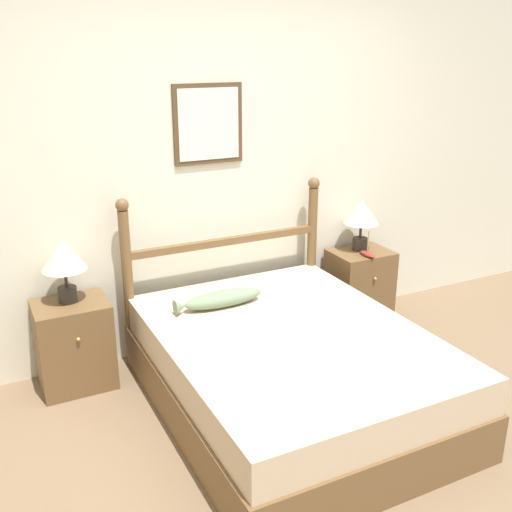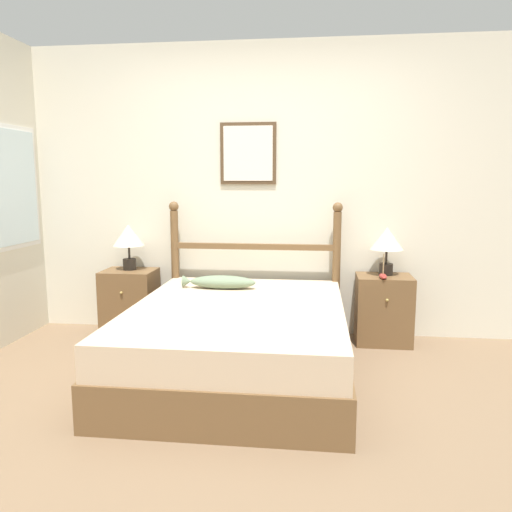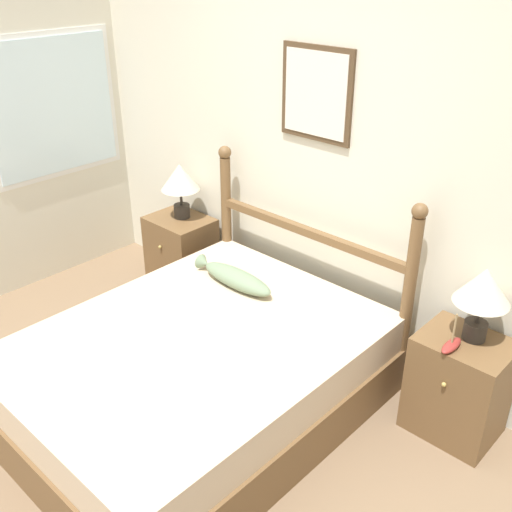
{
  "view_description": "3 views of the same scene",
  "coord_description": "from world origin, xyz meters",
  "px_view_note": "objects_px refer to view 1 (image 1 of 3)",
  "views": [
    {
      "loc": [
        -1.68,
        -2.09,
        2.1
      ],
      "look_at": [
        -0.08,
        1.11,
        0.83
      ],
      "focal_mm": 42.0,
      "sensor_mm": 36.0,
      "label": 1
    },
    {
      "loc": [
        0.45,
        -2.71,
        1.37
      ],
      "look_at": [
        -0.01,
        1.11,
        0.78
      ],
      "focal_mm": 35.0,
      "sensor_mm": 36.0,
      "label": 2
    },
    {
      "loc": [
        1.95,
        -1.04,
        2.35
      ],
      "look_at": [
        -0.04,
        1.07,
        0.84
      ],
      "focal_mm": 42.0,
      "sensor_mm": 36.0,
      "label": 3
    }
  ],
  "objects_px": {
    "table_lamp_right": "(362,214)",
    "fish_pillow": "(221,299)",
    "nightstand_left": "(74,345)",
    "model_boat": "(367,254)",
    "bed": "(290,370)",
    "nightstand_right": "(359,286)",
    "table_lamp_left": "(63,259)"
  },
  "relations": [
    {
      "from": "table_lamp_right",
      "to": "fish_pillow",
      "type": "height_order",
      "value": "table_lamp_right"
    },
    {
      "from": "nightstand_left",
      "to": "model_boat",
      "type": "distance_m",
      "value": 2.22
    },
    {
      "from": "bed",
      "to": "table_lamp_right",
      "type": "xyz_separation_m",
      "value": [
        1.12,
        0.88,
        0.62
      ]
    },
    {
      "from": "bed",
      "to": "table_lamp_right",
      "type": "relative_size",
      "value": 4.82
    },
    {
      "from": "nightstand_left",
      "to": "bed",
      "type": "bearing_deg",
      "value": -37.11
    },
    {
      "from": "fish_pillow",
      "to": "model_boat",
      "type": "bearing_deg",
      "value": 8.71
    },
    {
      "from": "nightstand_left",
      "to": "model_boat",
      "type": "bearing_deg",
      "value": -3.05
    },
    {
      "from": "nightstand_right",
      "to": "table_lamp_left",
      "type": "distance_m",
      "value": 2.3
    },
    {
      "from": "bed",
      "to": "nightstand_left",
      "type": "bearing_deg",
      "value": 142.89
    },
    {
      "from": "nightstand_left",
      "to": "model_boat",
      "type": "xyz_separation_m",
      "value": [
        2.19,
        -0.12,
        0.31
      ]
    },
    {
      "from": "bed",
      "to": "model_boat",
      "type": "height_order",
      "value": "model_boat"
    },
    {
      "from": "bed",
      "to": "model_boat",
      "type": "bearing_deg",
      "value": 33.8
    },
    {
      "from": "nightstand_left",
      "to": "table_lamp_left",
      "type": "xyz_separation_m",
      "value": [
        -0.0,
        0.03,
        0.58
      ]
    },
    {
      "from": "bed",
      "to": "nightstand_right",
      "type": "height_order",
      "value": "nightstand_right"
    },
    {
      "from": "nightstand_left",
      "to": "fish_pillow",
      "type": "relative_size",
      "value": 0.97
    },
    {
      "from": "model_boat",
      "to": "table_lamp_right",
      "type": "bearing_deg",
      "value": 75.07
    },
    {
      "from": "nightstand_left",
      "to": "nightstand_right",
      "type": "distance_m",
      "value": 2.22
    },
    {
      "from": "table_lamp_left",
      "to": "bed",
      "type": "bearing_deg",
      "value": -38.05
    },
    {
      "from": "bed",
      "to": "model_boat",
      "type": "distance_m",
      "value": 1.35
    },
    {
      "from": "bed",
      "to": "fish_pillow",
      "type": "bearing_deg",
      "value": 113.17
    },
    {
      "from": "bed",
      "to": "table_lamp_right",
      "type": "bearing_deg",
      "value": 38.14
    },
    {
      "from": "table_lamp_right",
      "to": "model_boat",
      "type": "relative_size",
      "value": 1.99
    },
    {
      "from": "bed",
      "to": "fish_pillow",
      "type": "relative_size",
      "value": 3.26
    },
    {
      "from": "nightstand_left",
      "to": "table_lamp_left",
      "type": "distance_m",
      "value": 0.58
    },
    {
      "from": "nightstand_left",
      "to": "table_lamp_right",
      "type": "distance_m",
      "value": 2.31
    },
    {
      "from": "table_lamp_right",
      "to": "bed",
      "type": "bearing_deg",
      "value": -141.86
    },
    {
      "from": "fish_pillow",
      "to": "nightstand_left",
      "type": "bearing_deg",
      "value": 160.34
    },
    {
      "from": "table_lamp_left",
      "to": "fish_pillow",
      "type": "bearing_deg",
      "value": -21.35
    },
    {
      "from": "bed",
      "to": "fish_pillow",
      "type": "height_order",
      "value": "fish_pillow"
    },
    {
      "from": "bed",
      "to": "table_lamp_right",
      "type": "distance_m",
      "value": 1.56
    },
    {
      "from": "nightstand_left",
      "to": "table_lamp_right",
      "type": "height_order",
      "value": "table_lamp_right"
    },
    {
      "from": "model_boat",
      "to": "fish_pillow",
      "type": "xyz_separation_m",
      "value": [
        -1.31,
        -0.2,
        -0.04
      ]
    }
  ]
}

